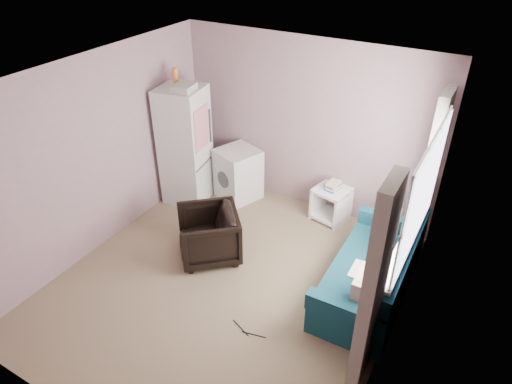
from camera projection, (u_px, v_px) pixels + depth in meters
room at (226, 197)px, 4.86m from camera, size 3.84×4.24×2.54m
armchair at (209, 233)px, 5.77m from camera, size 0.99×1.00×0.75m
fridge at (185, 145)px, 6.69m from camera, size 0.71×0.70×2.02m
washing_machine at (238, 173)px, 6.97m from camera, size 0.73×0.73×0.80m
side_table at (331, 201)px, 6.53m from camera, size 0.53×0.53×0.62m
sofa at (374, 276)px, 5.21m from camera, size 0.86×1.85×0.82m
window_dressing at (406, 223)px, 4.71m from camera, size 0.17×2.62×2.18m
floor_cables at (247, 331)px, 4.91m from camera, size 0.43×0.12×0.01m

